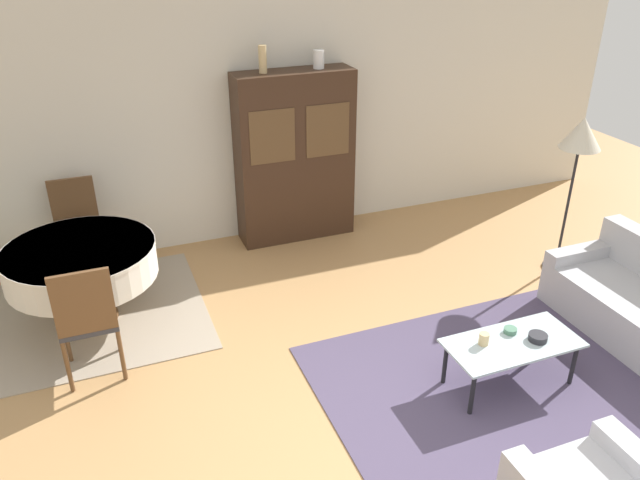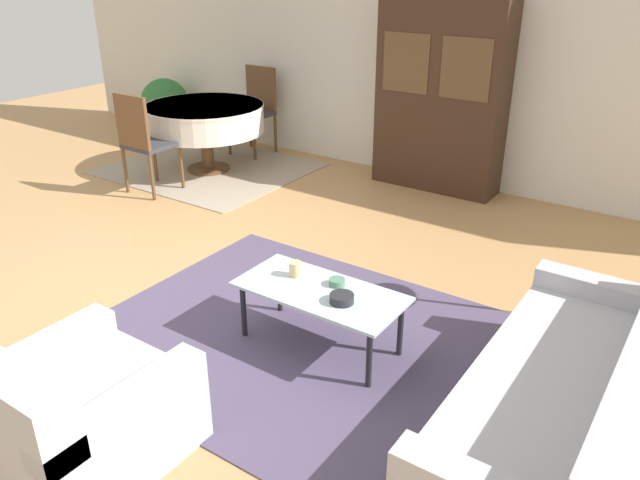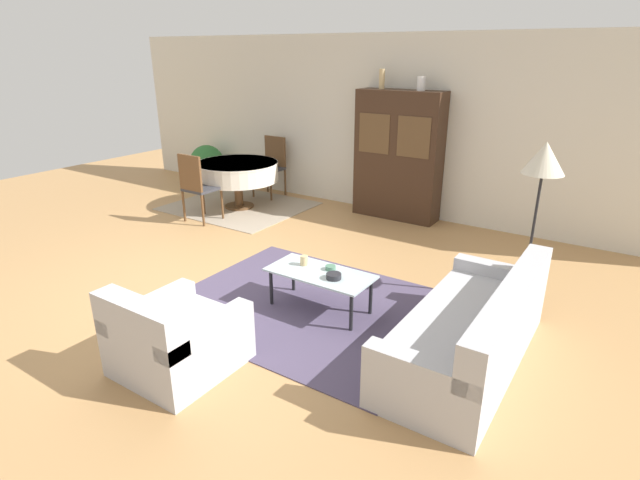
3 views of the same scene
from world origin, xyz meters
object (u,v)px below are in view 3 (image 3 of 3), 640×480
object	(u,v)px
dining_chair_near	(197,184)
vase_tall	(382,79)
armchair	(174,339)
dining_chair_far	(272,163)
cup	(304,260)
potted_plant	(207,163)
dining_table	(237,171)
display_cabinet	(398,156)
couch	(472,333)
vase_short	(421,83)
floor_lamp	(544,165)
bowl	(334,276)
bowl_small	(331,268)
coffee_table	(320,276)

from	to	relation	value
dining_chair_near	vase_tall	bearing A→B (deg)	42.52
armchair	vase_tall	distance (m)	5.01
dining_chair_far	cup	bearing A→B (deg)	133.16
potted_plant	dining_table	bearing A→B (deg)	-27.48
display_cabinet	couch	bearing A→B (deg)	-55.49
couch	vase_tall	size ratio (longest dim) A/B	7.26
dining_chair_far	dining_table	bearing A→B (deg)	90.00
armchair	vase_short	distance (m)	4.96
vase_tall	vase_short	distance (m)	0.62
dining_chair_far	floor_lamp	size ratio (longest dim) A/B	0.63
floor_lamp	dining_chair_far	bearing A→B (deg)	160.30
dining_table	potted_plant	xyz separation A→B (m)	(-1.50, 0.78, -0.17)
dining_table	cup	world-z (taller)	dining_table
dining_table	dining_chair_far	size ratio (longest dim) A/B	1.29
floor_lamp	bowl	world-z (taller)	floor_lamp
display_cabinet	dining_chair_near	world-z (taller)	display_cabinet
couch	armchair	bearing A→B (deg)	125.92
dining_table	floor_lamp	distance (m)	4.83
dining_chair_near	vase_tall	xyz separation A→B (m)	(2.05, 1.88, 1.47)
cup	vase_tall	distance (m)	3.57
bowl_small	vase_short	bearing A→B (deg)	98.20
dining_chair_near	bowl_small	distance (m)	3.32
armchair	dining_table	size ratio (longest dim) A/B	0.67
couch	vase_tall	bearing A→B (deg)	38.28
couch	cup	distance (m)	1.79
couch	potted_plant	distance (m)	6.79
couch	dining_chair_far	distance (m)	5.56
floor_lamp	vase_tall	bearing A→B (deg)	146.13
display_cabinet	bowl	distance (m)	3.36
display_cabinet	vase_short	xyz separation A→B (m)	(0.29, 0.00, 1.05)
armchair	dining_table	bearing A→B (deg)	125.66
dining_table	dining_chair_far	bearing A→B (deg)	90.00
couch	bowl	size ratio (longest dim) A/B	13.90
dining_table	vase_tall	size ratio (longest dim) A/B	4.73
vase_short	armchair	bearing A→B (deg)	-90.44
couch	dining_chair_far	world-z (taller)	dining_chair_far
couch	cup	bearing A→B (deg)	85.99
couch	bowl_small	bearing A→B (deg)	83.31
dining_chair_far	cup	xyz separation A→B (m)	(2.81, -3.00, -0.13)
dining_chair_near	floor_lamp	world-z (taller)	floor_lamp
floor_lamp	dining_table	bearing A→B (deg)	170.41
cup	bowl	xyz separation A→B (m)	(0.42, -0.11, -0.02)
floor_lamp	bowl_small	xyz separation A→B (m)	(-1.60, -1.27, -0.99)
display_cabinet	bowl	xyz separation A→B (m)	(0.87, -3.21, -0.52)
coffee_table	dining_chair_far	xyz separation A→B (m)	(-3.05, 3.06, 0.22)
potted_plant	vase_tall	bearing A→B (deg)	3.38
vase_tall	vase_short	bearing A→B (deg)	0.00
armchair	floor_lamp	bearing A→B (deg)	54.12
bowl	bowl_small	xyz separation A→B (m)	(-0.14, 0.16, -0.01)
couch	potted_plant	size ratio (longest dim) A/B	2.64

